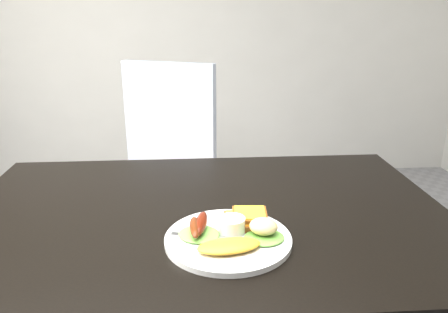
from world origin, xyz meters
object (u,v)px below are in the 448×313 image
dining_table (205,218)px  dining_chair (170,190)px  plate (228,239)px  person (239,138)px

dining_table → dining_chair: (-0.14, 0.85, -0.28)m
dining_chair → plate: plate is taller
dining_table → person: 0.48m
dining_table → plate: size_ratio=4.45×
dining_chair → person: bearing=-32.0°
dining_chair → person: size_ratio=0.29×
dining_table → person: (0.13, 0.46, 0.07)m
dining_table → person: bearing=73.9°
dining_chair → dining_table: bearing=-57.7°
dining_table → dining_chair: 0.90m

